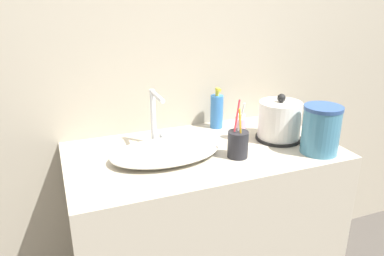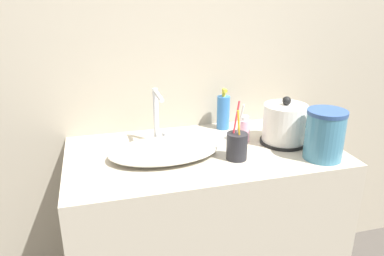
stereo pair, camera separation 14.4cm
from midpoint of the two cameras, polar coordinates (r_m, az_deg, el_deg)
name	(u,v)px [view 2 (the right image)]	position (r m, az deg, el deg)	size (l,w,h in m)	color
wall_back	(184,15)	(1.66, 1.41, 16.77)	(6.00, 0.04, 2.60)	#ADA38E
vanity_counter	(203,234)	(1.70, 4.21, -15.94)	(1.08, 0.57, 0.80)	#B7AD99
sink_basin	(164,150)	(1.42, -1.42, -3.50)	(0.42, 0.25, 0.05)	silver
faucet	(158,114)	(1.51, -2.53, 2.16)	(0.06, 0.15, 0.23)	silver
electric_kettle	(284,125)	(1.60, 16.43, 0.34)	(0.19, 0.19, 0.20)	black
toothbrush_cup	(237,146)	(1.42, 9.76, -2.71)	(0.08, 0.08, 0.22)	#232328
lotion_bottle	(223,112)	(1.71, 7.20, 2.38)	(0.06, 0.06, 0.19)	#3370B7
shampoo_bottle	(244,130)	(1.58, 10.54, -0.28)	(0.05, 0.05, 0.11)	#EAA8C6
water_pitcher	(325,135)	(1.50, 22.21, -1.00)	(0.15, 0.15, 0.19)	teal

